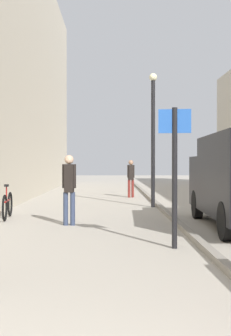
# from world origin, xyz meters

# --- Properties ---
(ground_plane) EXTENTS (80.00, 80.00, 0.00)m
(ground_plane) POSITION_xyz_m (0.00, 12.00, 0.00)
(ground_plane) COLOR #A8A093
(kerb_strip) EXTENTS (0.16, 40.00, 0.12)m
(kerb_strip) POSITION_xyz_m (1.58, 12.00, 0.06)
(kerb_strip) COLOR gray
(kerb_strip) RESTS_ON ground_plane
(pedestrian_main_foreground) EXTENTS (0.33, 0.24, 1.71)m
(pedestrian_main_foreground) POSITION_xyz_m (0.78, 17.88, 0.98)
(pedestrian_main_foreground) COLOR maroon
(pedestrian_main_foreground) RESTS_ON ground_plane
(pedestrian_far_crossing) EXTENTS (0.35, 0.23, 1.78)m
(pedestrian_far_crossing) POSITION_xyz_m (-1.18, 9.19, 1.03)
(pedestrian_far_crossing) COLOR #2D3851
(pedestrian_far_crossing) RESTS_ON ground_plane
(street_sign_post) EXTENTS (0.60, 0.11, 2.60)m
(street_sign_post) POSITION_xyz_m (1.06, 6.25, 1.55)
(street_sign_post) COLOR black
(street_sign_post) RESTS_ON ground_plane
(lamp_post) EXTENTS (0.28, 0.28, 4.76)m
(lamp_post) POSITION_xyz_m (1.38, 13.58, 2.72)
(lamp_post) COLOR black
(lamp_post) RESTS_ON ground_plane
(bicycle_leaning) EXTENTS (0.23, 1.77, 0.98)m
(bicycle_leaning) POSITION_xyz_m (-3.05, 10.50, 0.38)
(bicycle_leaning) COLOR black
(bicycle_leaning) RESTS_ON ground_plane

